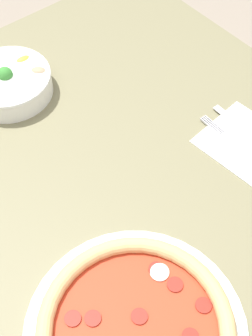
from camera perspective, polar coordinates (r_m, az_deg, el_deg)
name	(u,v)px	position (r m, az deg, el deg)	size (l,w,h in m)	color
ground_plane	(83,334)	(1.57, -5.24, -19.50)	(8.00, 8.00, 0.00)	gray
dining_table	(58,233)	(0.95, -8.28, -7.85)	(1.22, 1.01, 0.77)	#706B4C
pizza	(136,330)	(0.74, 1.21, -19.11)	(0.34, 0.34, 0.04)	white
bowl	(8,82)	(1.04, -14.14, 10.16)	(0.19, 0.19, 0.07)	white
napkin	(244,142)	(0.96, 14.20, 3.15)	(0.17, 0.17, 0.00)	white
fork	(237,147)	(0.95, 13.41, 2.54)	(0.02, 0.19, 0.00)	silver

